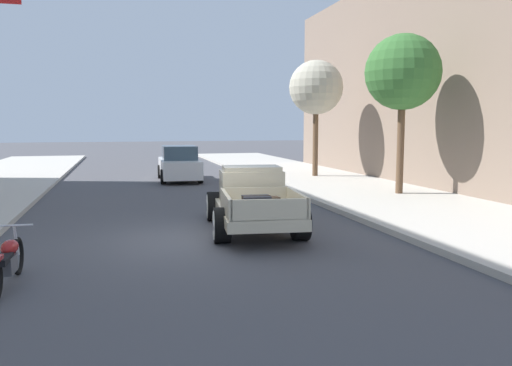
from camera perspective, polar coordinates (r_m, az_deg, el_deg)
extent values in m
plane|color=#47474C|center=(11.98, -6.44, -6.21)|extent=(140.00, 140.00, 0.00)
cube|color=#B7B2A8|center=(14.83, 22.55, -3.90)|extent=(5.50, 64.00, 0.15)
cube|color=beige|center=(12.85, -0.33, -2.84)|extent=(2.29, 5.06, 0.24)
cube|color=beige|center=(13.12, -0.55, -0.35)|extent=(1.67, 1.26, 0.80)
cube|color=beige|center=(13.03, -0.52, 1.63)|extent=(1.53, 1.09, 0.12)
cube|color=#3D4C5B|center=(13.67, -0.88, 0.60)|extent=(1.32, 0.19, 0.44)
cube|color=beige|center=(14.42, -1.26, -0.29)|extent=(1.48, 1.64, 0.52)
cube|color=silver|center=(15.21, -1.64, -0.01)|extent=(0.69, 0.17, 0.47)
cube|color=beige|center=(11.47, 0.67, -3.27)|extent=(1.91, 2.27, 0.04)
cube|color=beige|center=(11.33, -3.37, -2.27)|extent=(0.31, 2.10, 0.44)
cube|color=beige|center=(11.59, 4.63, -2.09)|extent=(0.31, 2.10, 0.44)
cube|color=beige|center=(10.45, 1.56, -3.02)|extent=(1.62, 0.26, 0.44)
cube|color=beige|center=(12.42, -0.07, -1.49)|extent=(1.62, 0.26, 0.44)
cylinder|color=black|center=(14.11, -4.72, -2.59)|extent=(0.45, 0.83, 0.80)
cylinder|color=silver|center=(14.10, -5.48, -2.61)|extent=(0.08, 0.65, 0.66)
cylinder|color=silver|center=(14.10, -5.52, -2.61)|extent=(0.05, 0.24, 0.24)
cylinder|color=black|center=(14.34, 2.46, -2.43)|extent=(0.45, 0.83, 0.80)
cylinder|color=silver|center=(14.37, 3.18, -2.41)|extent=(0.08, 0.65, 0.66)
cylinder|color=silver|center=(14.37, 3.22, -2.41)|extent=(0.05, 0.24, 0.24)
cylinder|color=black|center=(11.46, -3.82, -4.71)|extent=(0.45, 0.83, 0.80)
cylinder|color=silver|center=(11.45, -4.75, -4.74)|extent=(0.08, 0.65, 0.66)
cylinder|color=silver|center=(11.45, -4.80, -4.74)|extent=(0.05, 0.24, 0.24)
cylinder|color=black|center=(11.74, 4.97, -4.45)|extent=(0.45, 0.83, 0.80)
cylinder|color=silver|center=(11.78, 5.85, -4.42)|extent=(0.08, 0.65, 0.66)
cylinder|color=silver|center=(11.79, 5.89, -4.42)|extent=(0.05, 0.24, 0.24)
cube|color=#2D2D33|center=(11.06, 0.04, -2.48)|extent=(0.64, 0.50, 0.40)
cube|color=#3D2D1E|center=(11.06, 0.04, -2.48)|extent=(0.62, 0.12, 0.42)
cube|color=brown|center=(11.77, 1.50, -2.23)|extent=(0.44, 0.32, 0.28)
torus|color=black|center=(9.99, -25.05, -7.39)|extent=(0.09, 0.67, 0.67)
cube|color=#4C4C51|center=(9.25, -26.08, -8.21)|extent=(0.26, 0.45, 0.28)
ellipsoid|color=maroon|center=(9.43, -25.81, -6.48)|extent=(0.28, 0.53, 0.24)
cube|color=black|center=(8.98, -26.50, -7.68)|extent=(0.24, 0.57, 0.10)
cylinder|color=silver|center=(9.87, -25.21, -5.78)|extent=(0.06, 0.25, 0.58)
cylinder|color=silver|center=(9.70, -25.44, -4.31)|extent=(0.62, 0.06, 0.04)
cube|color=silver|center=(24.34, -8.57, 1.70)|extent=(1.82, 4.34, 0.80)
cube|color=#384C5B|center=(24.14, -8.57, 3.37)|extent=(1.57, 2.03, 0.64)
cylinder|color=black|center=(25.59, -10.65, 1.26)|extent=(0.24, 0.66, 0.66)
cylinder|color=black|center=(25.72, -6.98, 1.35)|extent=(0.24, 0.66, 0.66)
cylinder|color=black|center=(23.02, -10.32, 0.69)|extent=(0.24, 0.66, 0.66)
cylinder|color=black|center=(23.17, -6.24, 0.80)|extent=(0.24, 0.66, 0.66)
cylinder|color=brown|center=(19.16, 15.82, 3.84)|extent=(0.26, 0.26, 3.33)
sphere|color=#33662D|center=(19.23, 16.07, 11.82)|extent=(2.68, 2.68, 2.68)
cylinder|color=brown|center=(24.97, 6.65, 4.56)|extent=(0.26, 0.26, 3.28)
sphere|color=#ADA893|center=(25.02, 6.73, 10.56)|extent=(2.59, 2.59, 2.59)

